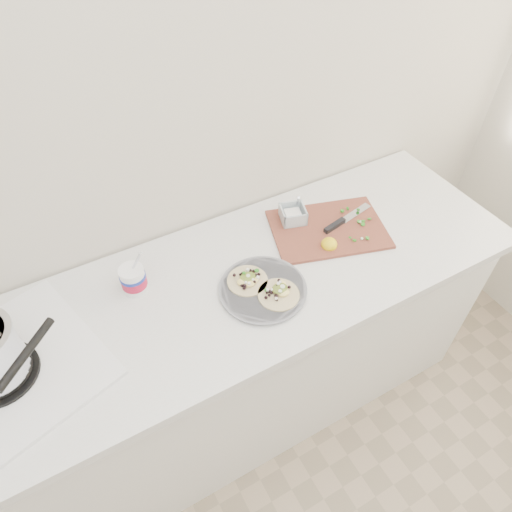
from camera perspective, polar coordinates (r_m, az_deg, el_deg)
counter at (r=1.88m, az=-7.62°, el=-13.97°), size 2.44×0.66×0.90m
taco_plate at (r=1.50m, az=0.85°, el=-3.96°), size 0.29×0.29×0.04m
tub at (r=1.52m, az=-15.03°, el=-2.52°), size 0.08×0.08×0.19m
cutboard at (r=1.72m, az=8.78°, el=3.80°), size 0.48×0.40×0.07m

